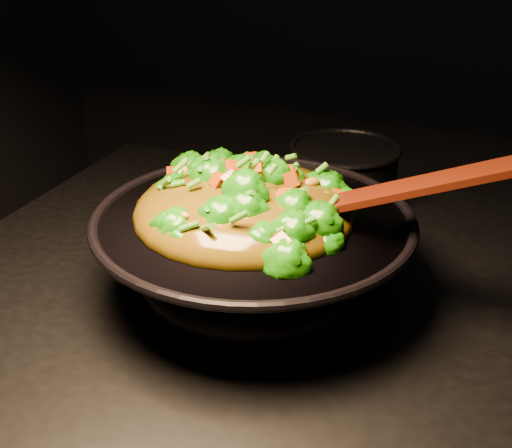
% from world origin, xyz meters
% --- Properties ---
extents(wok, '(0.50, 0.50, 0.12)m').
position_xyz_m(wok, '(-0.08, -0.04, 0.96)').
color(wok, black).
rests_on(wok, stovetop).
extents(stir_fry, '(0.36, 0.36, 0.11)m').
position_xyz_m(stir_fry, '(-0.10, -0.04, 1.08)').
color(stir_fry, '#1C7408').
rests_on(stir_fry, wok).
extents(spatula, '(0.33, 0.06, 0.14)m').
position_xyz_m(spatula, '(0.09, -0.03, 1.08)').
color(spatula, '#321104').
rests_on(spatula, wok).
extents(back_pot, '(0.20, 0.20, 0.11)m').
position_xyz_m(back_pot, '(-0.04, 0.32, 0.96)').
color(back_pot, black).
rests_on(back_pot, stovetop).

